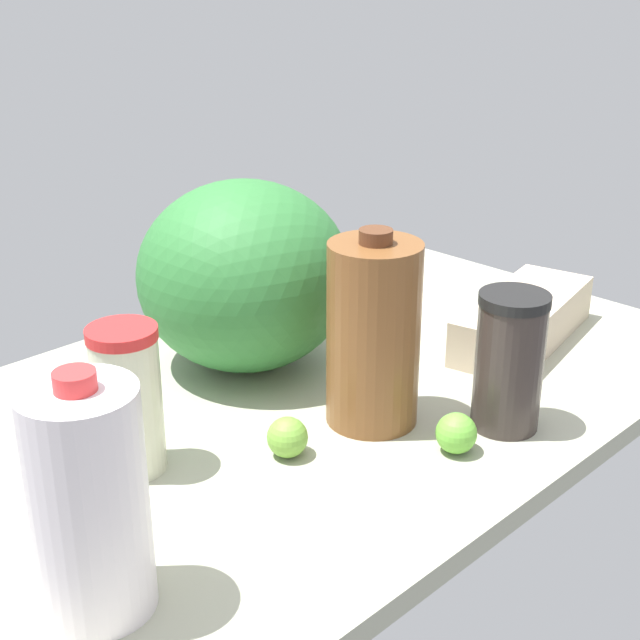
% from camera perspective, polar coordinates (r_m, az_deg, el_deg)
% --- Properties ---
extents(countertop, '(1.20, 0.76, 0.03)m').
position_cam_1_polar(countertop, '(1.31, 0.00, -4.65)').
color(countertop, '#A7A992').
rests_on(countertop, ground).
extents(tumbler_cup, '(0.08, 0.08, 0.19)m').
position_cam_1_polar(tumbler_cup, '(1.08, -12.17, -5.04)').
color(tumbler_cup, beige).
rests_on(tumbler_cup, countertop).
extents(watermelon, '(0.32, 0.32, 0.28)m').
position_cam_1_polar(watermelon, '(1.32, -4.85, 2.86)').
color(watermelon, '#2E7334').
rests_on(watermelon, countertop).
extents(chocolate_milk_jug, '(0.12, 0.12, 0.27)m').
position_cam_1_polar(chocolate_milk_jug, '(1.15, 3.44, -0.89)').
color(chocolate_milk_jug, brown).
rests_on(chocolate_milk_jug, countertop).
extents(milk_jug, '(0.11, 0.11, 0.25)m').
position_cam_1_polar(milk_jug, '(0.86, -14.56, -11.20)').
color(milk_jug, white).
rests_on(milk_jug, countertop).
extents(shaker_bottle, '(0.09, 0.09, 0.19)m').
position_cam_1_polar(shaker_bottle, '(1.17, 12.02, -2.61)').
color(shaker_bottle, '#382F2B').
rests_on(shaker_bottle, countertop).
extents(egg_carton, '(0.33, 0.18, 0.07)m').
position_cam_1_polar(egg_carton, '(1.46, 12.88, 0.02)').
color(egg_carton, beige).
rests_on(egg_carton, countertop).
extents(lime_beside_bowl, '(0.05, 0.05, 0.05)m').
position_cam_1_polar(lime_beside_bowl, '(1.13, 8.71, -7.17)').
color(lime_beside_bowl, '#68B93B').
rests_on(lime_beside_bowl, countertop).
extents(lime_far_back, '(0.05, 0.05, 0.05)m').
position_cam_1_polar(lime_far_back, '(1.11, -2.10, -7.51)').
color(lime_far_back, '#70A83A').
rests_on(lime_far_back, countertop).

